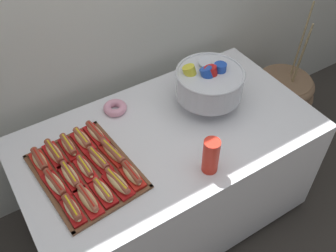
{
  "coord_description": "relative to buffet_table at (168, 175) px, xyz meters",
  "views": [
    {
      "loc": [
        -0.73,
        -1.16,
        2.18
      ],
      "look_at": [
        0.01,
        0.02,
        0.77
      ],
      "focal_mm": 41.05,
      "sensor_mm": 36.0,
      "label": 1
    }
  ],
  "objects": [
    {
      "name": "hot_dog_10",
      "position": [
        -0.63,
        0.14,
        0.39
      ],
      "size": [
        0.07,
        0.16,
        0.06
      ],
      "color": "red",
      "rests_on": "serving_tray"
    },
    {
      "name": "hot_dog_6",
      "position": [
        -0.54,
        -0.02,
        0.39
      ],
      "size": [
        0.07,
        0.18,
        0.06
      ],
      "color": "#B21414",
      "rests_on": "serving_tray"
    },
    {
      "name": "hot_dog_7",
      "position": [
        -0.46,
        -0.01,
        0.39
      ],
      "size": [
        0.06,
        0.16,
        0.06
      ],
      "color": "red",
      "rests_on": "serving_tray"
    },
    {
      "name": "hot_dog_14",
      "position": [
        -0.33,
        0.17,
        0.39
      ],
      "size": [
        0.08,
        0.18,
        0.06
      ],
      "color": "red",
      "rests_on": "serving_tray"
    },
    {
      "name": "donut",
      "position": [
        -0.16,
        0.3,
        0.37
      ],
      "size": [
        0.13,
        0.13,
        0.04
      ],
      "color": "pink",
      "rests_on": "buffet_table"
    },
    {
      "name": "ground_plane",
      "position": [
        0.0,
        0.0,
        -0.39
      ],
      "size": [
        10.0,
        10.0,
        0.0
      ],
      "primitive_type": "plane",
      "color": "#38332D"
    },
    {
      "name": "hot_dog_4",
      "position": [
        -0.3,
        -0.16,
        0.39
      ],
      "size": [
        0.07,
        0.16,
        0.06
      ],
      "color": "red",
      "rests_on": "serving_tray"
    },
    {
      "name": "serving_tray",
      "position": [
        -0.46,
        -0.01,
        0.36
      ],
      "size": [
        0.45,
        0.56,
        0.01
      ],
      "color": "brown",
      "rests_on": "buffet_table"
    },
    {
      "name": "cup_stack",
      "position": [
        0.04,
        -0.3,
        0.45
      ],
      "size": [
        0.08,
        0.08,
        0.19
      ],
      "color": "red",
      "rests_on": "buffet_table"
    },
    {
      "name": "hot_dog_3",
      "position": [
        -0.37,
        -0.17,
        0.39
      ],
      "size": [
        0.09,
        0.18,
        0.06
      ],
      "color": "#B21414",
      "rests_on": "serving_tray"
    },
    {
      "name": "hot_dog_2",
      "position": [
        -0.45,
        -0.18,
        0.39
      ],
      "size": [
        0.08,
        0.16,
        0.06
      ],
      "color": "#B21414",
      "rests_on": "serving_tray"
    },
    {
      "name": "hot_dog_12",
      "position": [
        -0.48,
        0.15,
        0.39
      ],
      "size": [
        0.06,
        0.16,
        0.06
      ],
      "color": "#B21414",
      "rests_on": "serving_tray"
    },
    {
      "name": "hot_dog_9",
      "position": [
        -0.31,
        0.0,
        0.39
      ],
      "size": [
        0.08,
        0.19,
        0.06
      ],
      "color": "red",
      "rests_on": "serving_tray"
    },
    {
      "name": "hot_dog_8",
      "position": [
        -0.39,
        -0.0,
        0.39
      ],
      "size": [
        0.08,
        0.17,
        0.06
      ],
      "color": "#B21414",
      "rests_on": "serving_tray"
    },
    {
      "name": "hot_dog_13",
      "position": [
        -0.4,
        0.16,
        0.39
      ],
      "size": [
        0.08,
        0.16,
        0.06
      ],
      "color": "red",
      "rests_on": "serving_tray"
    },
    {
      "name": "hot_dog_0",
      "position": [
        -0.6,
        -0.19,
        0.39
      ],
      "size": [
        0.07,
        0.16,
        0.06
      ],
      "color": "#B21414",
      "rests_on": "serving_tray"
    },
    {
      "name": "hot_dog_1",
      "position": [
        -0.52,
        -0.18,
        0.39
      ],
      "size": [
        0.08,
        0.18,
        0.06
      ],
      "color": "red",
      "rests_on": "serving_tray"
    },
    {
      "name": "buffet_table",
      "position": [
        0.0,
        0.0,
        0.0
      ],
      "size": [
        1.57,
        0.86,
        0.75
      ],
      "color": "silver",
      "rests_on": "ground_plane"
    },
    {
      "name": "hot_dog_5",
      "position": [
        -0.61,
        -0.02,
        0.39
      ],
      "size": [
        0.09,
        0.19,
        0.06
      ],
      "color": "#B21414",
      "rests_on": "serving_tray"
    },
    {
      "name": "hot_dog_11",
      "position": [
        -0.55,
        0.15,
        0.39
      ],
      "size": [
        0.08,
        0.19,
        0.06
      ],
      "color": "red",
      "rests_on": "serving_tray"
    },
    {
      "name": "punch_bowl",
      "position": [
        0.3,
        0.08,
        0.51
      ],
      "size": [
        0.37,
        0.37,
        0.27
      ],
      "color": "silver",
      "rests_on": "buffet_table"
    },
    {
      "name": "floor_vase",
      "position": [
        1.07,
        0.18,
        -0.14
      ],
      "size": [
        0.5,
        0.5,
        1.09
      ],
      "color": "brown",
      "rests_on": "ground_plane"
    }
  ]
}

